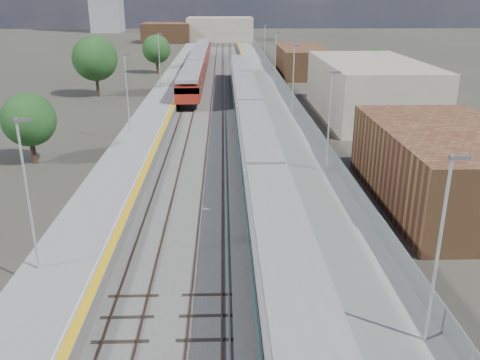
{
  "coord_description": "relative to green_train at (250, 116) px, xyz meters",
  "views": [
    {
      "loc": [
        -1.09,
        -14.07,
        13.59
      ],
      "look_at": [
        -0.08,
        17.02,
        2.2
      ],
      "focal_mm": 38.0,
      "sensor_mm": 36.0,
      "label": 1
    }
  ],
  "objects": [
    {
      "name": "buildings",
      "position": [
        -19.62,
        103.25,
        8.46
      ],
      "size": [
        72.0,
        185.5,
        40.0
      ],
      "color": "brown",
      "rests_on": "ground"
    },
    {
      "name": "tree_c",
      "position": [
        -14.64,
        45.01,
        2.08
      ],
      "size": [
        5.07,
        5.07,
        6.87
      ],
      "color": "#382619",
      "rests_on": "ground"
    },
    {
      "name": "tree_a",
      "position": [
        -18.82,
        -7.56,
        1.56
      ],
      "size": [
        4.45,
        4.45,
        6.04
      ],
      "color": "#382619",
      "rests_on": "ground"
    },
    {
      "name": "platform_left",
      "position": [
        -10.55,
        17.15,
        -1.72
      ],
      "size": [
        4.3,
        155.0,
        8.52
      ],
      "color": "slate",
      "rests_on": "ground"
    },
    {
      "name": "green_train",
      "position": [
        0.0,
        0.0,
        0.0
      ],
      "size": [
        2.89,
        80.4,
        3.18
      ],
      "color": "black",
      "rests_on": "ground"
    },
    {
      "name": "platform_right",
      "position": [
        3.78,
        17.15,
        -1.7
      ],
      "size": [
        4.7,
        155.0,
        8.52
      ],
      "color": "slate",
      "rests_on": "ground"
    },
    {
      "name": "ground",
      "position": [
        -1.5,
        14.66,
        -2.24
      ],
      "size": [
        320.0,
        320.0,
        0.0
      ],
      "primitive_type": "plane",
      "color": "#47443A",
      "rests_on": "ground"
    },
    {
      "name": "tree_d",
      "position": [
        19.75,
        25.32,
        1.66
      ],
      "size": [
        4.57,
        4.57,
        6.19
      ],
      "color": "#382619",
      "rests_on": "ground"
    },
    {
      "name": "tree_b",
      "position": [
        -20.35,
        22.87,
        3.04
      ],
      "size": [
        6.19,
        6.19,
        8.39
      ],
      "color": "#382619",
      "rests_on": "ground"
    },
    {
      "name": "tracks",
      "position": [
        -3.15,
        18.83,
        -2.13
      ],
      "size": [
        8.96,
        160.0,
        0.17
      ],
      "color": "#4C3323",
      "rests_on": "ground"
    },
    {
      "name": "ballast_bed",
      "position": [
        -3.75,
        17.16,
        -2.21
      ],
      "size": [
        10.5,
        155.0,
        0.06
      ],
      "primitive_type": "cube",
      "color": "#565451",
      "rests_on": "ground"
    },
    {
      "name": "red_train",
      "position": [
        -7.0,
        42.31,
        0.04
      ],
      "size": [
        3.06,
        61.9,
        3.86
      ],
      "color": "black",
      "rests_on": "ground"
    }
  ]
}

